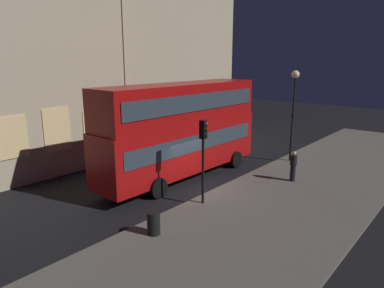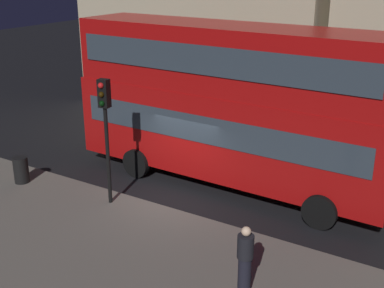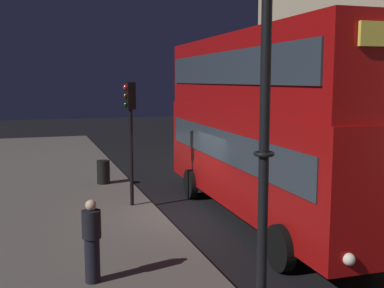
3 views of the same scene
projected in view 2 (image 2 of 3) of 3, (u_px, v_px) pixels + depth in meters
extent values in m
plane|color=black|center=(170.00, 201.00, 16.56)|extent=(80.00, 80.00, 0.00)
cube|color=#5B564F|center=(78.00, 261.00, 13.13)|extent=(44.00, 7.33, 0.12)
cube|color=#F9E09E|center=(118.00, 57.00, 26.15)|extent=(1.64, 0.06, 1.92)
cube|color=#F2D18C|center=(158.00, 60.00, 24.84)|extent=(1.64, 0.06, 2.23)
cube|color=#F2D18C|center=(203.00, 65.00, 23.56)|extent=(1.64, 0.06, 2.51)
cube|color=#F9E09E|center=(253.00, 71.00, 22.29)|extent=(1.64, 0.06, 1.80)
cube|color=#9E0C0C|center=(228.00, 131.00, 17.13)|extent=(11.13, 2.67, 2.83)
cube|color=#9E0C0C|center=(230.00, 58.00, 16.28)|extent=(10.90, 2.62, 2.11)
cube|color=#2D3842|center=(229.00, 121.00, 17.01)|extent=(10.24, 2.71, 0.90)
cube|color=#2D3842|center=(230.00, 55.00, 16.25)|extent=(10.24, 2.71, 0.90)
cylinder|color=black|center=(346.00, 182.00, 16.66)|extent=(1.05, 0.26, 1.04)
cylinder|color=black|center=(319.00, 212.00, 14.69)|extent=(1.05, 0.26, 1.04)
cylinder|color=black|center=(176.00, 143.00, 20.17)|extent=(1.05, 0.26, 1.04)
cylinder|color=black|center=(136.00, 163.00, 18.19)|extent=(1.05, 0.26, 1.04)
cylinder|color=black|center=(108.00, 156.00, 15.66)|extent=(0.12, 0.12, 3.13)
cube|color=black|center=(104.00, 93.00, 14.97)|extent=(0.35, 0.30, 0.85)
sphere|color=red|center=(101.00, 85.00, 14.75)|extent=(0.17, 0.17, 0.17)
sphere|color=black|center=(101.00, 95.00, 14.85)|extent=(0.17, 0.17, 0.17)
sphere|color=black|center=(102.00, 103.00, 14.94)|extent=(0.17, 0.17, 0.17)
cylinder|color=black|center=(244.00, 275.00, 11.68)|extent=(0.31, 0.31, 0.92)
cylinder|color=black|center=(246.00, 247.00, 11.42)|extent=(0.38, 0.38, 0.56)
sphere|color=beige|center=(246.00, 231.00, 11.29)|extent=(0.22, 0.22, 0.22)
cylinder|color=black|center=(21.00, 170.00, 17.50)|extent=(0.51, 0.51, 0.92)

